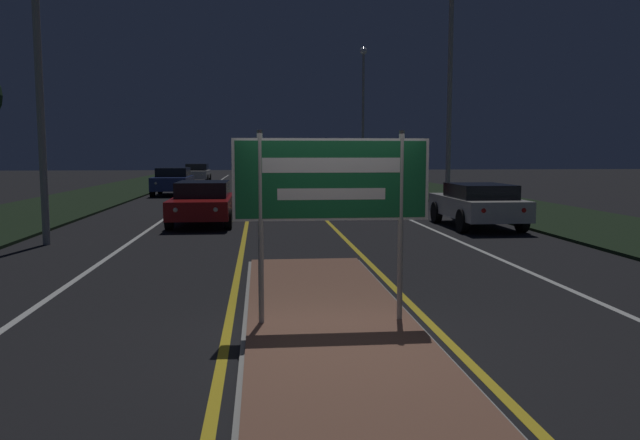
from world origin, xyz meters
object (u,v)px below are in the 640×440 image
at_px(streetlight_right_far, 363,98).
at_px(car_receding_2, 356,176).
at_px(car_receding_1, 328,183).
at_px(car_approaching_1, 173,181).
at_px(streetlight_left_near, 36,24).
at_px(car_receding_0, 477,204).
at_px(car_approaching_0, 203,202).
at_px(streetlight_right_near, 450,58).
at_px(car_approaching_2, 197,173).
at_px(highway_sign, 331,187).

height_order(streetlight_right_far, car_receding_2, streetlight_right_far).
height_order(car_receding_1, car_approaching_1, car_approaching_1).
height_order(streetlight_left_near, streetlight_right_far, streetlight_right_far).
bearing_deg(car_receding_0, car_approaching_0, 168.16).
xyz_separation_m(streetlight_right_near, car_approaching_2, (-12.11, 26.33, -5.06)).
distance_m(car_receding_0, car_approaching_0, 8.62).
bearing_deg(streetlight_left_near, car_receding_2, 65.61).
xyz_separation_m(streetlight_right_far, car_receding_0, (-0.95, -27.10, -5.59)).
xyz_separation_m(highway_sign, car_receding_2, (5.64, 34.17, -1.07)).
bearing_deg(car_approaching_0, streetlight_left_near, -129.06).
bearing_deg(car_approaching_0, car_receding_1, 64.64).
bearing_deg(car_approaching_1, highway_sign, -78.15).
bearing_deg(highway_sign, streetlight_left_near, 127.41).
xyz_separation_m(streetlight_left_near, car_receding_0, (11.90, 2.50, -4.61)).
height_order(streetlight_right_far, car_approaching_1, streetlight_right_far).
bearing_deg(streetlight_left_near, streetlight_right_far, 66.53).
xyz_separation_m(car_receding_1, car_approaching_0, (-5.26, -11.10, -0.05)).
relative_size(streetlight_left_near, car_receding_1, 1.84).
xyz_separation_m(streetlight_right_far, car_approaching_0, (-9.39, -25.33, -5.60)).
xyz_separation_m(car_receding_2, car_approaching_0, (-8.36, -21.82, -0.04)).
height_order(streetlight_right_near, car_approaching_1, streetlight_right_near).
relative_size(highway_sign, streetlight_left_near, 0.29).
height_order(streetlight_right_near, car_receding_0, streetlight_right_near).
height_order(highway_sign, streetlight_right_near, streetlight_right_near).
bearing_deg(car_receding_2, streetlight_right_near, -87.90).
distance_m(car_receding_2, car_approaching_0, 23.36).
bearing_deg(car_approaching_2, car_receding_0, -69.86).
bearing_deg(streetlight_right_far, car_receding_2, -106.26).
bearing_deg(car_receding_2, car_approaching_1, -146.30).
xyz_separation_m(streetlight_right_near, car_receding_1, (-3.78, 7.83, -5.07)).
bearing_deg(car_approaching_1, streetlight_right_near, -42.83).
xyz_separation_m(highway_sign, car_approaching_2, (-5.79, 41.96, -1.06)).
relative_size(highway_sign, streetlight_right_far, 0.25).
distance_m(car_receding_0, car_approaching_1, 19.67).
distance_m(streetlight_left_near, car_receding_1, 18.26).
bearing_deg(highway_sign, car_receding_2, 80.63).
bearing_deg(car_receding_2, streetlight_right_far, 73.74).
xyz_separation_m(car_receding_0, car_receding_2, (-0.07, 23.58, 0.03)).
relative_size(highway_sign, car_receding_0, 0.58).
bearing_deg(streetlight_left_near, streetlight_right_near, 31.10).
xyz_separation_m(car_receding_2, car_approaching_2, (-11.43, 7.79, 0.01)).
relative_size(car_receding_0, car_approaching_1, 1.02).
xyz_separation_m(highway_sign, car_receding_0, (5.71, 10.59, -1.10)).
distance_m(streetlight_left_near, car_approaching_1, 19.15).
distance_m(highway_sign, streetlight_right_near, 17.33).
distance_m(car_approaching_1, car_approaching_2, 15.29).
height_order(highway_sign, car_receding_2, highway_sign).
bearing_deg(car_approaching_0, highway_sign, -77.58).
xyz_separation_m(streetlight_left_near, streetlight_right_near, (12.50, 7.54, 0.49)).
height_order(streetlight_left_near, car_receding_2, streetlight_left_near).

